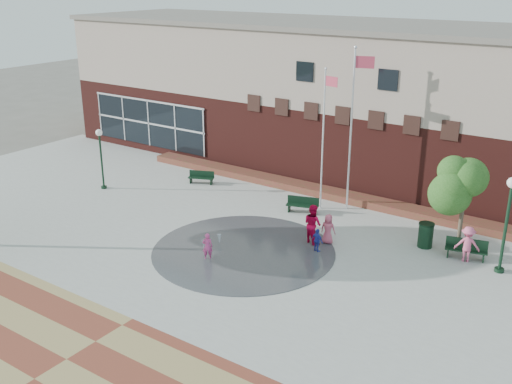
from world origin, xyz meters
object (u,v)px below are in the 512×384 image
Objects in this scene: flagpole_right at (352,121)px; flagpole_left at (324,133)px; bench_left at (201,180)px; child_splash at (207,246)px; trash_can at (426,235)px.

flagpole_left is at bearing -163.00° from flagpole_right.
flagpole_left is 4.74× the size of bench_left.
trash_can is at bearing -174.03° from child_splash.
flagpole_left is 6.37× the size of trash_can.
trash_can is (6.34, -1.53, -3.62)m from flagpole_left.
bench_left is 1.34× the size of trash_can.
bench_left is at bearing 170.94° from flagpole_right.
flagpole_right reaches higher than flagpole_left.
child_splash is (-7.52, -6.74, 0.02)m from trash_can.
bench_left is at bearing 175.93° from trash_can.
trash_can reaches higher than bench_left.
bench_left is 1.28× the size of child_splash.
trash_can is at bearing 0.23° from flagpole_left.
bench_left is 14.34m from trash_can.
bench_left is 10.31m from child_splash.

